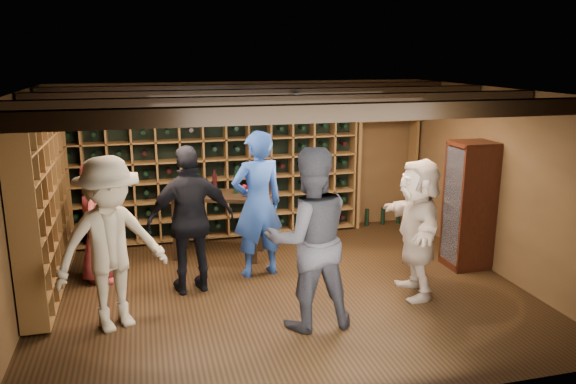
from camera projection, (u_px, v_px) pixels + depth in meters
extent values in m
plane|color=black|center=(283.00, 291.00, 7.13)|extent=(6.00, 6.00, 0.00)
plane|color=brown|center=(245.00, 159.00, 9.17)|extent=(6.00, 0.00, 6.00)
plane|color=brown|center=(358.00, 271.00, 4.48)|extent=(6.00, 0.00, 6.00)
plane|color=brown|center=(15.00, 213.00, 6.09)|extent=(0.00, 5.00, 5.00)
plane|color=brown|center=(498.00, 182.00, 7.56)|extent=(0.00, 5.00, 5.00)
plane|color=black|center=(282.00, 92.00, 6.52)|extent=(6.00, 6.00, 0.00)
cube|color=black|center=(325.00, 113.00, 5.04)|extent=(5.90, 0.18, 0.16)
cube|color=black|center=(293.00, 103.00, 6.07)|extent=(5.90, 0.18, 0.16)
cube|color=black|center=(271.00, 95.00, 7.10)|extent=(5.90, 0.18, 0.16)
cube|color=black|center=(254.00, 90.00, 8.14)|extent=(5.90, 0.18, 0.16)
cylinder|color=black|center=(178.00, 104.00, 6.25)|extent=(0.10, 0.10, 0.10)
cylinder|color=black|center=(298.00, 98.00, 7.00)|extent=(0.10, 0.10, 0.10)
cylinder|color=black|center=(403.00, 101.00, 6.61)|extent=(0.10, 0.10, 0.10)
cylinder|color=black|center=(247.00, 95.00, 7.62)|extent=(0.10, 0.10, 0.10)
cube|color=brown|center=(215.00, 169.00, 8.91)|extent=(4.65, 0.30, 2.20)
cube|color=black|center=(215.00, 169.00, 8.91)|extent=(4.56, 0.02, 2.16)
cube|color=brown|center=(44.00, 202.00, 6.93)|extent=(0.30, 2.65, 2.20)
cube|color=black|center=(44.00, 202.00, 6.93)|extent=(0.29, 0.02, 2.16)
cube|color=brown|center=(387.00, 119.00, 9.44)|extent=(1.15, 0.32, 0.04)
cube|color=brown|center=(412.00, 171.00, 9.79)|extent=(0.05, 0.28, 1.85)
cube|color=brown|center=(356.00, 174.00, 9.54)|extent=(0.05, 0.28, 1.85)
cube|color=tan|center=(365.00, 113.00, 9.32)|extent=(0.40, 0.30, 0.20)
cube|color=tan|center=(390.00, 112.00, 9.43)|extent=(0.40, 0.30, 0.20)
cube|color=tan|center=(409.00, 112.00, 9.51)|extent=(0.40, 0.30, 0.20)
cube|color=black|center=(465.00, 262.00, 7.97)|extent=(0.55, 0.50, 0.10)
cube|color=black|center=(469.00, 205.00, 7.76)|extent=(0.55, 0.50, 1.70)
cube|color=white|center=(453.00, 206.00, 7.70)|extent=(0.01, 0.46, 1.60)
cube|color=black|center=(469.00, 205.00, 7.76)|extent=(0.50, 0.44, 0.02)
sphere|color=#59260C|center=(469.00, 198.00, 7.73)|extent=(0.18, 0.18, 0.18)
imported|color=navy|center=(258.00, 204.00, 7.45)|extent=(0.80, 0.61, 1.97)
imported|color=black|center=(309.00, 239.00, 6.01)|extent=(0.97, 0.76, 2.00)
imported|color=maroon|center=(99.00, 221.00, 7.32)|extent=(0.74, 0.91, 1.61)
imported|color=black|center=(191.00, 220.00, 6.93)|extent=(1.15, 0.62, 1.87)
imported|color=gray|center=(111.00, 245.00, 5.98)|extent=(1.42, 1.16, 1.91)
imported|color=tan|center=(417.00, 228.00, 6.86)|extent=(0.79, 1.66, 1.72)
cube|color=black|center=(218.00, 195.00, 8.15)|extent=(1.40, 1.04, 0.05)
cube|color=black|center=(175.00, 231.00, 8.08)|extent=(0.08, 0.08, 0.90)
cube|color=black|center=(254.00, 233.00, 7.95)|extent=(0.08, 0.08, 0.90)
cube|color=black|center=(186.00, 220.00, 8.59)|extent=(0.08, 0.08, 0.90)
cube|color=black|center=(260.00, 223.00, 8.46)|extent=(0.08, 0.08, 0.90)
cylinder|color=black|center=(197.00, 183.00, 8.20)|extent=(0.07, 0.07, 0.28)
cylinder|color=black|center=(215.00, 183.00, 8.17)|extent=(0.07, 0.07, 0.28)
cylinder|color=black|center=(236.00, 184.00, 8.14)|extent=(0.07, 0.07, 0.28)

